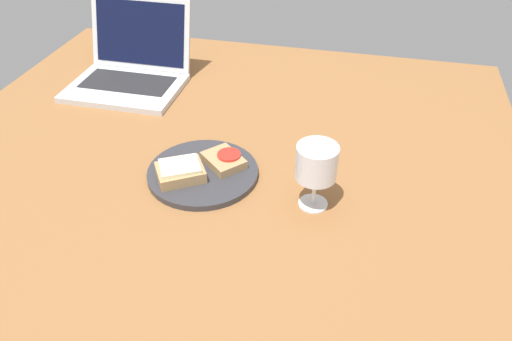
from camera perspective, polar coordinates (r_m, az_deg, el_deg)
The scene contains 6 objects.
wooden_table at distance 114.18cm, azimuth -4.71°, elevation -0.03°, with size 140.00×140.00×3.00cm, color brown.
plate at distance 110.16cm, azimuth -6.08°, elevation -0.26°, with size 24.33×24.33×1.39cm, color #333338.
sandwich_with_tomato at distance 110.69cm, azimuth -3.67°, elevation 1.23°, with size 11.39×11.22×2.41cm.
sandwich_with_cheese at distance 107.43cm, azimuth -8.65°, elevation -0.09°, with size 12.43×11.84×3.33cm.
wine_glass at distance 96.79cm, azimuth 6.93°, elevation 0.64°, with size 8.21×8.21×14.16cm.
laptop at distance 150.08cm, azimuth -14.17°, elevation 11.17°, with size 31.06×28.93×22.02cm.
Camera 1 is at (30.17, -86.46, 69.70)cm, focal length 35.00 mm.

